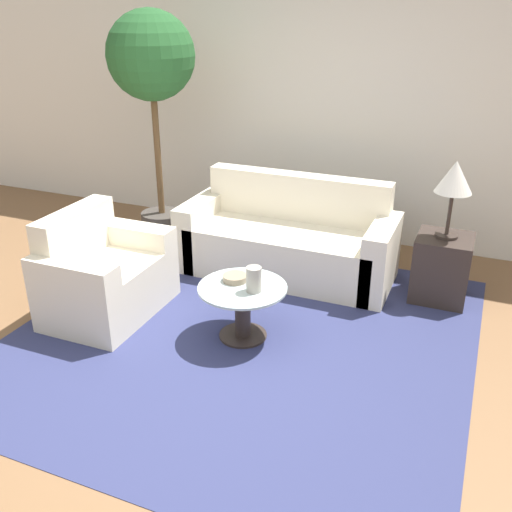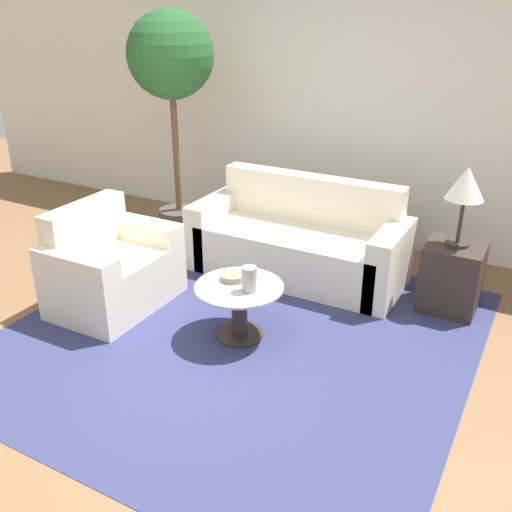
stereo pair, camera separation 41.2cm
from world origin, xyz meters
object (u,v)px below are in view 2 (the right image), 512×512
table_lamp (466,186)px  potted_plant (172,77)px  armchair (109,271)px  sofa_main (300,243)px  coffee_table (239,304)px  vase (249,279)px  bowl (233,277)px

table_lamp → potted_plant: (-2.67, 0.04, 0.62)m
armchair → potted_plant: size_ratio=0.44×
sofa_main → table_lamp: table_lamp is taller
coffee_table → potted_plant: size_ratio=0.29×
armchair → potted_plant: bearing=9.8°
sofa_main → armchair: 1.68m
coffee_table → table_lamp: size_ratio=1.03×
armchair → vase: armchair is taller
table_lamp → vase: (-1.15, -1.22, -0.51)m
potted_plant → armchair: bearing=-79.6°
sofa_main → bowl: 1.14m
coffee_table → sofa_main: bearing=93.5°
sofa_main → coffee_table: (0.07, -1.20, -0.02)m
armchair → vase: size_ratio=5.38×
table_lamp → coffee_table: bearing=-136.5°
sofa_main → potted_plant: (-1.34, 0.03, 1.35)m
table_lamp → bowl: (-1.34, -1.13, -0.58)m
potted_plant → coffee_table: bearing=-41.0°
potted_plant → bowl: (1.33, -1.17, -1.20)m
sofa_main → potted_plant: 1.91m
sofa_main → potted_plant: potted_plant is taller
coffee_table → table_lamp: 1.89m
armchair → coffee_table: 1.18m
vase → bowl: bearing=153.1°
sofa_main → table_lamp: 1.52m
coffee_table → table_lamp: (1.26, 1.19, 0.75)m
armchair → vase: (1.28, 0.03, 0.22)m
vase → sofa_main: bearing=98.1°
vase → potted_plant: bearing=140.3°
potted_plant → bowl: 2.14m
coffee_table → potted_plant: 2.32m
armchair → table_lamp: size_ratio=1.58×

